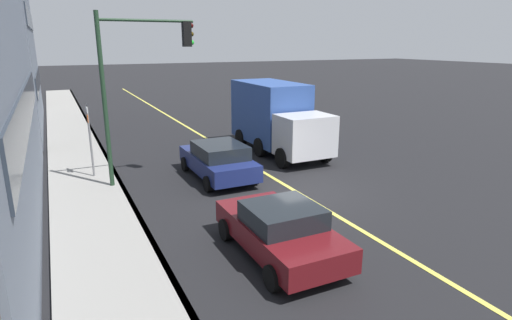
{
  "coord_description": "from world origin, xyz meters",
  "views": [
    {
      "loc": [
        -12.23,
        7.68,
        5.29
      ],
      "look_at": [
        -1.56,
        2.52,
        1.98
      ],
      "focal_mm": 29.57,
      "sensor_mm": 36.0,
      "label": 1
    }
  ],
  "objects_px": {
    "truck_blue": "(276,117)",
    "street_sign_post": "(90,136)",
    "car_navy": "(218,160)",
    "car_maroon": "(280,229)",
    "traffic_light_mast": "(137,72)"
  },
  "relations": [
    {
      "from": "street_sign_post",
      "to": "car_navy",
      "type": "bearing_deg",
      "value": -113.35
    },
    {
      "from": "truck_blue",
      "to": "street_sign_post",
      "type": "bearing_deg",
      "value": 95.05
    },
    {
      "from": "car_maroon",
      "to": "street_sign_post",
      "type": "bearing_deg",
      "value": 22.99
    },
    {
      "from": "traffic_light_mast",
      "to": "street_sign_post",
      "type": "bearing_deg",
      "value": 48.85
    },
    {
      "from": "car_navy",
      "to": "traffic_light_mast",
      "type": "xyz_separation_m",
      "value": [
        0.47,
        2.85,
        3.52
      ]
    },
    {
      "from": "truck_blue",
      "to": "traffic_light_mast",
      "type": "distance_m",
      "value": 7.73
    },
    {
      "from": "truck_blue",
      "to": "street_sign_post",
      "type": "distance_m",
      "value": 8.7
    },
    {
      "from": "truck_blue",
      "to": "street_sign_post",
      "type": "relative_size",
      "value": 2.15
    },
    {
      "from": "car_maroon",
      "to": "truck_blue",
      "type": "xyz_separation_m",
      "value": [
        9.44,
        -4.98,
        1.05
      ]
    },
    {
      "from": "car_maroon",
      "to": "truck_blue",
      "type": "height_order",
      "value": "truck_blue"
    },
    {
      "from": "car_maroon",
      "to": "traffic_light_mast",
      "type": "bearing_deg",
      "value": 15.32
    },
    {
      "from": "car_navy",
      "to": "street_sign_post",
      "type": "bearing_deg",
      "value": 66.65
    },
    {
      "from": "truck_blue",
      "to": "car_maroon",
      "type": "bearing_deg",
      "value": 152.17
    },
    {
      "from": "car_maroon",
      "to": "street_sign_post",
      "type": "relative_size",
      "value": 1.38
    },
    {
      "from": "car_navy",
      "to": "truck_blue",
      "type": "xyz_separation_m",
      "value": [
        2.73,
        -4.1,
        1.0
      ]
    }
  ]
}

